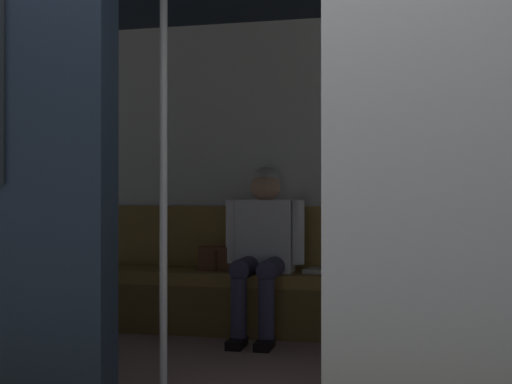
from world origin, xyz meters
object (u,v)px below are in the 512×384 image
at_px(train_car, 262,92).
at_px(grab_pole_door, 164,164).
at_px(handbag, 219,258).
at_px(person_seated, 263,240).
at_px(bench_seat, 300,288).
at_px(book, 317,270).

height_order(train_car, grab_pole_door, train_car).
distance_m(train_car, handbag, 1.50).
bearing_deg(person_seated, train_car, 102.34).
distance_m(train_car, bench_seat, 1.52).
bearing_deg(person_seated, grab_pole_door, 85.35).
distance_m(person_seated, book, 0.43).
bearing_deg(handbag, bench_seat, 176.55).
xyz_separation_m(train_car, bench_seat, (-0.05, -0.94, -1.20)).
bearing_deg(person_seated, bench_seat, -167.82).
relative_size(train_car, book, 29.09).
relative_size(train_car, handbag, 24.62).
bearing_deg(bench_seat, book, -146.83).
bearing_deg(train_car, person_seated, -77.66).
xyz_separation_m(bench_seat, book, (-0.11, -0.07, 0.12)).
xyz_separation_m(book, grab_pole_door, (0.48, 1.67, 0.66)).
xyz_separation_m(bench_seat, person_seated, (0.25, 0.05, 0.32)).
height_order(train_car, book, train_car).
xyz_separation_m(person_seated, grab_pole_door, (0.13, 1.54, 0.45)).
bearing_deg(grab_pole_door, bench_seat, -103.11).
relative_size(bench_seat, handbag, 12.06).
xyz_separation_m(train_car, grab_pole_door, (0.32, 0.66, -0.42)).
height_order(handbag, book, handbag).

